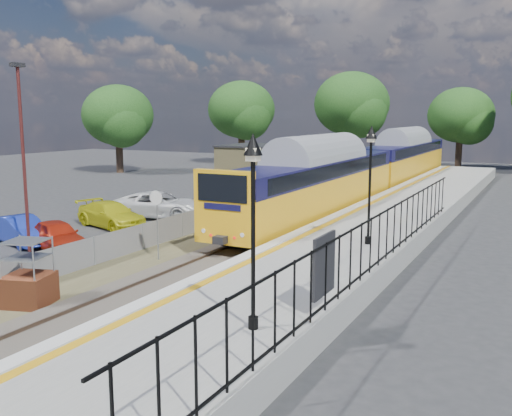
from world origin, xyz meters
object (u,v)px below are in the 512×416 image
Objects in this scene: victorian_lamp_north at (371,157)px; car_white at (159,205)px; car_blue at (21,230)px; victorian_lamp_south at (253,186)px; brick_plinth at (28,274)px; speed_sign at (157,213)px; carpark_lamp at (23,158)px; train at (371,165)px; car_yellow at (111,215)px; car_red at (57,235)px.

victorian_lamp_north is 15.08m from car_white.
car_blue is (-15.23, -3.62, -3.64)m from victorian_lamp_north.
victorian_lamp_south is 2.15× the size of brick_plinth.
victorian_lamp_south is 1.58× the size of speed_sign.
victorian_lamp_north is at bearing 91.15° from victorian_lamp_south.
speed_sign is at bearing -159.42° from car_white.
carpark_lamp reaches higher than speed_sign.
victorian_lamp_north is 19.13m from train.
car_blue is (-7.29, 5.90, -0.37)m from brick_plinth.
victorian_lamp_south reaches higher than car_blue.
car_blue is (-7.43, -0.44, -1.34)m from speed_sign.
car_blue is at bearing 154.20° from car_white.
car_blue is 0.74× the size of car_white.
victorian_lamp_south is 11.50m from carpark_lamp.
car_white is at bearing 124.96° from speed_sign.
train is 5.29× the size of carpark_lamp.
train is (-5.30, 18.28, -1.96)m from victorian_lamp_north.
car_blue is at bearing 142.90° from carpark_lamp.
car_white is (-6.03, 8.01, -1.24)m from speed_sign.
victorian_lamp_north is (-0.20, 10.00, 0.00)m from victorian_lamp_south.
speed_sign reaches higher than car_yellow.
car_red is at bearing -76.44° from car_blue.
brick_plinth is at bearing -129.82° from victorian_lamp_north.
car_blue is (-15.43, 6.38, -3.64)m from victorian_lamp_south.
brick_plinth is at bearing -95.42° from train.
train is 10.28× the size of car_blue.
carpark_lamp reaches higher than train.
victorian_lamp_north is at bearing -125.65° from car_white.
car_white is (1.40, 8.45, 0.09)m from car_blue.
victorian_lamp_north is 1.19× the size of car_red.
brick_plinth reaches higher than car_yellow.
car_red is at bearing 154.24° from victorian_lamp_south.
train is at bearing 3.44° from car_red.
victorian_lamp_north is 12.89m from carpark_lamp.
car_white is (-13.83, 4.83, -3.55)m from victorian_lamp_north.
brick_plinth is at bearing -41.52° from carpark_lamp.
car_white is at bearing 112.33° from brick_plinth.
victorian_lamp_south is at bearing -97.61° from car_blue.
victorian_lamp_south is 1.00× the size of car_yellow.
victorian_lamp_south reaches higher than train.
train reaches higher than car_white.
victorian_lamp_north is 2.15× the size of brick_plinth.
speed_sign is 0.63× the size of car_yellow.
car_yellow is (-14.36, 1.41, -3.63)m from victorian_lamp_north.
car_red reaches higher than car_blue.
train is 23.29m from car_red.
car_yellow is at bearing 38.43° from car_red.
carpark_lamp is (-5.58, -25.19, 2.02)m from train.
victorian_lamp_south is at bearing -3.37° from brick_plinth.
victorian_lamp_south is 15.00m from car_red.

